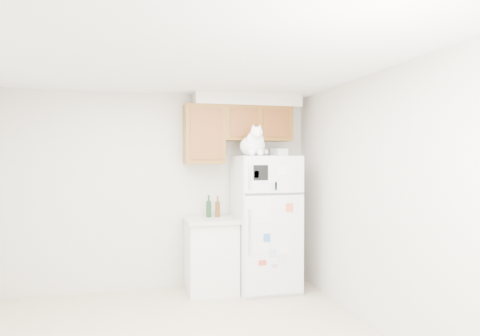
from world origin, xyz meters
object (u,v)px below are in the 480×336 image
object	(u,v)px
storage_box_back	(279,152)
bottle_green	(209,206)
storage_box_front	(281,152)
bottle_amber	(218,207)
refrigerator	(265,223)
base_counter	(211,255)
cat	(254,144)

from	to	relation	value
storage_box_back	bottle_green	xyz separation A→B (m)	(-0.93, 0.03, -0.69)
storage_box_front	bottle_amber	xyz separation A→B (m)	(-0.78, 0.22, -0.69)
storage_box_back	bottle_green	bearing A→B (deg)	156.97
refrigerator	base_counter	size ratio (longest dim) A/B	1.85
bottle_amber	refrigerator	bearing A→B (deg)	-15.89
bottle_green	bottle_amber	xyz separation A→B (m)	(0.11, -0.02, -0.01)
refrigerator	base_counter	xyz separation A→B (m)	(-0.69, 0.07, -0.39)
bottle_amber	bottle_green	bearing A→B (deg)	167.57
bottle_amber	storage_box_front	bearing A→B (deg)	-15.53
cat	storage_box_front	world-z (taller)	cat
storage_box_back	refrigerator	bearing A→B (deg)	-166.62
base_counter	bottle_amber	xyz separation A→B (m)	(0.10, 0.09, 0.59)
storage_box_back	bottle_amber	distance (m)	1.08
storage_box_front	bottle_amber	bearing A→B (deg)	152.82
storage_box_front	refrigerator	bearing A→B (deg)	153.96
base_counter	cat	world-z (taller)	cat
base_counter	cat	distance (m)	1.48
cat	storage_box_front	distance (m)	0.44
refrigerator	storage_box_front	bearing A→B (deg)	-14.39
storage_box_front	bottle_green	xyz separation A→B (m)	(-0.89, 0.24, -0.68)
refrigerator	bottle_green	bearing A→B (deg)	164.65
storage_box_back	storage_box_front	size ratio (longest dim) A/B	1.20
bottle_green	storage_box_front	bearing A→B (deg)	-15.15
bottle_green	cat	bearing A→B (deg)	-38.20
cat	bottle_green	size ratio (longest dim) A/B	1.89
cat	storage_box_back	size ratio (longest dim) A/B	2.98
cat	base_counter	bearing A→B (deg)	150.97
storage_box_back	cat	bearing A→B (deg)	-162.92
storage_box_back	bottle_amber	size ratio (longest dim) A/B	0.67
cat	bottle_amber	bearing A→B (deg)	136.30
base_counter	cat	bearing A→B (deg)	-29.03
base_counter	storage_box_back	bearing A→B (deg)	5.21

